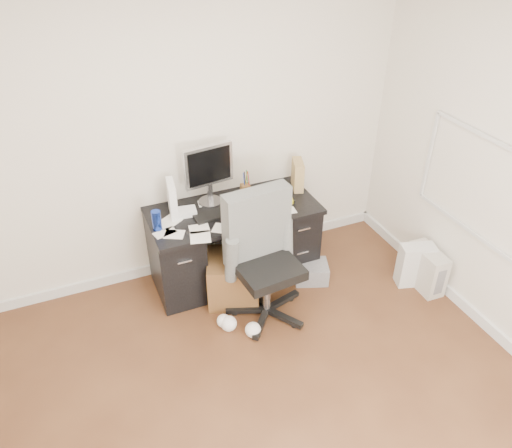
{
  "coord_description": "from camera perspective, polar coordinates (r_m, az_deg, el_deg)",
  "views": [
    {
      "loc": [
        -0.97,
        -1.86,
        3.08
      ],
      "look_at": [
        0.33,
        1.2,
        0.86
      ],
      "focal_mm": 35.0,
      "sensor_mm": 36.0,
      "label": 1
    }
  ],
  "objects": [
    {
      "name": "room_shell",
      "position": [
        2.57,
        4.14,
        0.02
      ],
      "size": [
        4.02,
        4.02,
        2.71
      ],
      "color": "silver",
      "rests_on": "ground"
    },
    {
      "name": "paper_remote",
      "position": [
        4.22,
        1.07,
        0.38
      ],
      "size": [
        0.33,
        0.3,
        0.02
      ],
      "primitive_type": null,
      "rotation": [
        0.0,
        0.0,
        0.29
      ],
      "color": "white",
      "rests_on": "desk"
    },
    {
      "name": "computer_mouse",
      "position": [
        4.38,
        0.87,
        2.09
      ],
      "size": [
        0.06,
        0.06,
        0.06
      ],
      "primitive_type": "sphere",
      "rotation": [
        0.0,
        0.0,
        0.13
      ],
      "color": "#B4B4B9",
      "rests_on": "desk"
    },
    {
      "name": "keyboard",
      "position": [
        4.32,
        -4.26,
        1.2
      ],
      "size": [
        0.45,
        0.18,
        0.02
      ],
      "primitive_type": "cube",
      "rotation": [
        0.0,
        0.0,
        0.08
      ],
      "color": "black",
      "rests_on": "desk"
    },
    {
      "name": "yellow_book",
      "position": [
        4.54,
        3.22,
        3.1
      ],
      "size": [
        0.21,
        0.24,
        0.04
      ],
      "primitive_type": "cube",
      "rotation": [
        0.0,
        0.0,
        -0.29
      ],
      "color": "yellow",
      "rests_on": "desk"
    },
    {
      "name": "office_chair",
      "position": [
        4.07,
        1.3,
        -4.32
      ],
      "size": [
        0.7,
        0.7,
        1.14
      ],
      "primitive_type": null,
      "rotation": [
        0.0,
        0.0,
        0.09
      ],
      "color": "#525452",
      "rests_on": "ground"
    },
    {
      "name": "ground",
      "position": [
        3.73,
        2.77,
        -22.05
      ],
      "size": [
        4.0,
        4.0,
        0.0
      ],
      "primitive_type": "plane",
      "color": "#452716",
      "rests_on": "ground"
    },
    {
      "name": "wicker_basket",
      "position": [
        4.46,
        -2.65,
        -6.19
      ],
      "size": [
        0.56,
        0.56,
        0.44
      ],
      "primitive_type": "cube",
      "rotation": [
        0.0,
        0.0,
        -0.35
      ],
      "color": "#472C15",
      "rests_on": "ground"
    },
    {
      "name": "shopping_bag",
      "position": [
        4.84,
        17.73,
        -4.46
      ],
      "size": [
        0.36,
        0.3,
        0.42
      ],
      "primitive_type": "cube",
      "rotation": [
        0.0,
        0.0,
        -0.29
      ],
      "color": "silver",
      "rests_on": "ground"
    },
    {
      "name": "magazine_file",
      "position": [
        4.67,
        4.79,
        5.63
      ],
      "size": [
        0.18,
        0.26,
        0.27
      ],
      "primitive_type": "cube",
      "rotation": [
        0.0,
        0.0,
        -0.33
      ],
      "color": "olive",
      "rests_on": "desk"
    },
    {
      "name": "desk",
      "position": [
        4.6,
        -2.51,
        -1.95
      ],
      "size": [
        1.5,
        0.7,
        0.75
      ],
      "color": "black",
      "rests_on": "ground"
    },
    {
      "name": "lcd_monitor",
      "position": [
        4.36,
        -5.41,
        5.63
      ],
      "size": [
        0.48,
        0.32,
        0.57
      ],
      "primitive_type": null,
      "rotation": [
        0.0,
        0.0,
        0.14
      ],
      "color": "#B4B4B9",
      "rests_on": "desk"
    },
    {
      "name": "pen_cup",
      "position": [
        4.55,
        -1.23,
        4.73
      ],
      "size": [
        0.11,
        0.11,
        0.24
      ],
      "primitive_type": null,
      "rotation": [
        0.0,
        0.0,
        -0.09
      ],
      "color": "brown",
      "rests_on": "desk"
    },
    {
      "name": "white_binder",
      "position": [
        4.31,
        -9.56,
        2.87
      ],
      "size": [
        0.16,
        0.28,
        0.3
      ],
      "primitive_type": "cube",
      "rotation": [
        0.0,
        0.0,
        -0.14
      ],
      "color": "white",
      "rests_on": "desk"
    },
    {
      "name": "travel_mug",
      "position": [
        4.16,
        -11.29,
        0.41
      ],
      "size": [
        0.08,
        0.08,
        0.17
      ],
      "primitive_type": "cylinder",
      "rotation": [
        0.0,
        0.0,
        0.1
      ],
      "color": "#163099",
      "rests_on": "desk"
    },
    {
      "name": "desk_printer",
      "position": [
        4.76,
        6.31,
        -5.45
      ],
      "size": [
        0.37,
        0.34,
        0.18
      ],
      "primitive_type": "cube",
      "rotation": [
        0.0,
        0.0,
        -0.36
      ],
      "color": "#5D5D61",
      "rests_on": "ground"
    },
    {
      "name": "pc_tower",
      "position": [
        4.84,
        18.88,
        -4.87
      ],
      "size": [
        0.19,
        0.41,
        0.4
      ],
      "primitive_type": "cube",
      "rotation": [
        0.0,
        0.0,
        -0.04
      ],
      "color": "#BAB2A7",
      "rests_on": "ground"
    },
    {
      "name": "loose_papers",
      "position": [
        4.31,
        -4.86,
        0.88
      ],
      "size": [
        1.1,
        0.6,
        0.0
      ],
      "primitive_type": null,
      "color": "white",
      "rests_on": "desk"
    }
  ]
}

